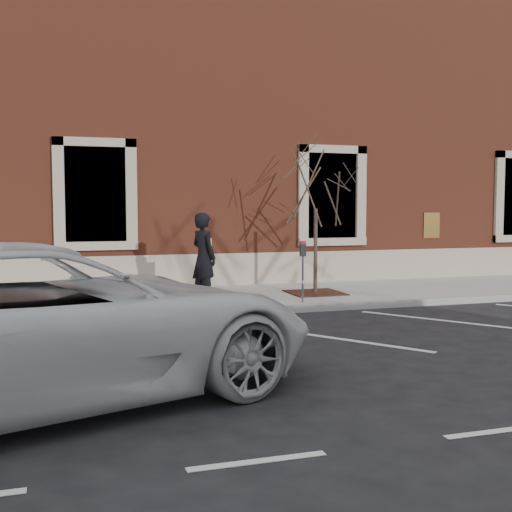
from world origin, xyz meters
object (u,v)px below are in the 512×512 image
object	(u,v)px
parking_meter	(303,260)
white_truck	(40,323)
man	(204,257)
sapling	(316,186)

from	to	relation	value
parking_meter	white_truck	distance (m)	7.04
man	white_truck	bearing A→B (deg)	129.02
white_truck	sapling	bearing A→B (deg)	-62.10
man	parking_meter	size ratio (longest dim) A/B	1.46
man	sapling	size ratio (longest dim) A/B	0.53
parking_meter	white_truck	xyz separation A→B (m)	(-5.00, -4.95, -0.16)
sapling	white_truck	distance (m)	8.66
parking_meter	sapling	distance (m)	2.14
white_truck	parking_meter	bearing A→B (deg)	-64.22
man	white_truck	distance (m)	6.52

